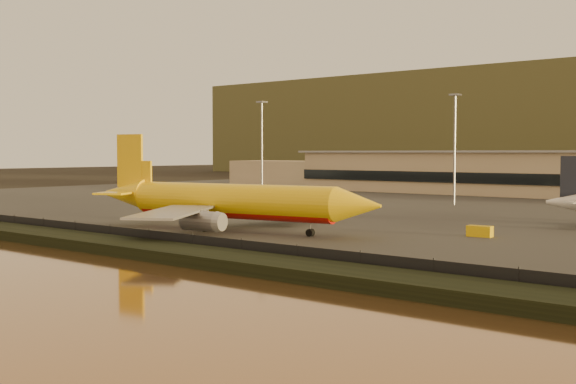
% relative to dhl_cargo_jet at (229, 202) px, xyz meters
% --- Properties ---
extents(ground, '(900.00, 900.00, 0.00)m').
position_rel_dhl_cargo_jet_xyz_m(ground, '(11.45, -7.11, -4.69)').
color(ground, black).
rests_on(ground, ground).
extents(embankment, '(320.00, 7.00, 1.40)m').
position_rel_dhl_cargo_jet_xyz_m(embankment, '(11.45, -24.11, -3.99)').
color(embankment, black).
rests_on(embankment, ground).
extents(tarmac, '(320.00, 220.00, 0.20)m').
position_rel_dhl_cargo_jet_xyz_m(tarmac, '(11.45, 87.89, -4.59)').
color(tarmac, '#2D2D2D').
rests_on(tarmac, ground).
extents(perimeter_fence, '(300.00, 0.05, 2.20)m').
position_rel_dhl_cargo_jet_xyz_m(perimeter_fence, '(11.45, -20.11, -3.39)').
color(perimeter_fence, black).
rests_on(perimeter_fence, tarmac).
extents(terminal_building, '(202.00, 25.00, 12.60)m').
position_rel_dhl_cargo_jet_xyz_m(terminal_building, '(-3.07, 118.44, 1.55)').
color(terminal_building, tan).
rests_on(terminal_building, tarmac).
extents(apron_light_masts, '(152.20, 12.20, 25.40)m').
position_rel_dhl_cargo_jet_xyz_m(apron_light_masts, '(26.45, 67.89, 11.01)').
color(apron_light_masts, slate).
rests_on(apron_light_masts, tarmac).
extents(dhl_cargo_jet, '(50.30, 48.71, 15.05)m').
position_rel_dhl_cargo_jet_xyz_m(dhl_cargo_jet, '(0.00, 0.00, 0.00)').
color(dhl_cargo_jet, yellow).
rests_on(dhl_cargo_jet, tarmac).
extents(gse_vehicle_yellow, '(3.62, 1.85, 1.58)m').
position_rel_dhl_cargo_jet_xyz_m(gse_vehicle_yellow, '(32.92, 17.44, -3.70)').
color(gse_vehicle_yellow, yellow).
rests_on(gse_vehicle_yellow, tarmac).
extents(gse_vehicle_white, '(4.78, 3.09, 1.98)m').
position_rel_dhl_cargo_jet_xyz_m(gse_vehicle_white, '(-14.52, 29.52, -3.50)').
color(gse_vehicle_white, silver).
rests_on(gse_vehicle_white, tarmac).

